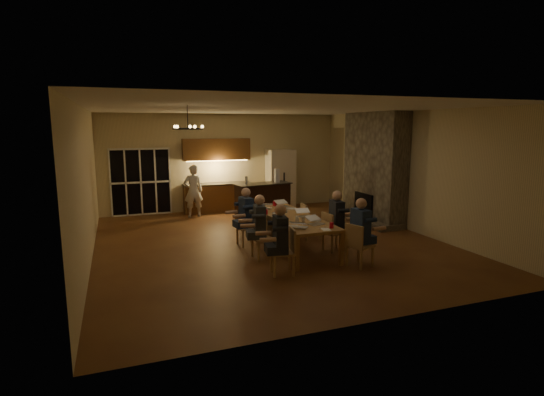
{
  "coord_description": "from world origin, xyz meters",
  "views": [
    {
      "loc": [
        -3.41,
        -9.39,
        2.8
      ],
      "look_at": [
        0.17,
        0.3,
        1.04
      ],
      "focal_mm": 28.0,
      "sensor_mm": 36.0,
      "label": 1
    }
  ],
  "objects": [
    {
      "name": "laptop_d",
      "position": [
        0.56,
        -0.73,
        0.86
      ],
      "size": [
        0.36,
        0.32,
        0.23
      ],
      "primitive_type": null,
      "rotation": [
        0.0,
        0.0,
        -0.14
      ],
      "color": "silver",
      "rests_on": "dining_table"
    },
    {
      "name": "person_left_mid",
      "position": [
        -0.61,
        -1.07,
        0.69
      ],
      "size": [
        0.7,
        0.7,
        1.38
      ],
      "primitive_type": null,
      "rotation": [
        0.0,
        0.0,
        -1.76
      ],
      "color": "#383D43",
      "rests_on": "ground"
    },
    {
      "name": "can_silver",
      "position": [
        0.29,
        -1.32,
        0.81
      ],
      "size": [
        0.06,
        0.06,
        0.12
      ],
      "primitive_type": "cylinder",
      "color": "#B2B2B7",
      "rests_on": "dining_table"
    },
    {
      "name": "mug_back",
      "position": [
        -0.03,
        0.17,
        0.8
      ],
      "size": [
        0.09,
        0.09,
        0.1
      ],
      "primitive_type": "cylinder",
      "color": "silver",
      "rests_on": "dining_table"
    },
    {
      "name": "mug_front",
      "position": [
        0.23,
        -1.11,
        0.8
      ],
      "size": [
        0.08,
        0.08,
        0.1
      ],
      "primitive_type": "cylinder",
      "color": "silver",
      "rests_on": "dining_table"
    },
    {
      "name": "redcup_near",
      "position": [
        0.64,
        -1.93,
        0.81
      ],
      "size": [
        0.08,
        0.08,
        0.12
      ],
      "primitive_type": "cylinder",
      "color": "red",
      "rests_on": "dining_table"
    },
    {
      "name": "laptop_f",
      "position": [
        0.55,
        0.51,
        0.86
      ],
      "size": [
        0.37,
        0.34,
        0.23
      ],
      "primitive_type": null,
      "rotation": [
        0.0,
        0.0,
        0.19
      ],
      "color": "silver",
      "rests_on": "dining_table"
    },
    {
      "name": "laptop_c",
      "position": [
        0.03,
        -0.54,
        0.86
      ],
      "size": [
        0.37,
        0.34,
        0.23
      ],
      "primitive_type": null,
      "rotation": [
        0.0,
        0.0,
        2.92
      ],
      "color": "silver",
      "rests_on": "dining_table"
    },
    {
      "name": "plate_left",
      "position": [
        -0.03,
        -1.56,
        0.76
      ],
      "size": [
        0.22,
        0.22,
        0.02
      ],
      "primitive_type": "cylinder",
      "color": "silver",
      "rests_on": "dining_table"
    },
    {
      "name": "person_right_near",
      "position": [
        1.17,
        -2.18,
        0.69
      ],
      "size": [
        0.64,
        0.64,
        1.38
      ],
      "primitive_type": null,
      "rotation": [
        0.0,
        0.0,
        1.64
      ],
      "color": "navy",
      "rests_on": "ground"
    },
    {
      "name": "notepad",
      "position": [
        0.47,
        -2.02,
        0.76
      ],
      "size": [
        0.2,
        0.25,
        0.01
      ],
      "primitive_type": "cube",
      "rotation": [
        0.0,
        0.0,
        -0.18
      ],
      "color": "white",
      "rests_on": "dining_table"
    },
    {
      "name": "chair_right_mid",
      "position": [
        1.13,
        -1.16,
        0.45
      ],
      "size": [
        0.48,
        0.48,
        0.89
      ],
      "primitive_type": null,
      "rotation": [
        0.0,
        0.0,
        1.67
      ],
      "color": "#A88754",
      "rests_on": "ground"
    },
    {
      "name": "bar_island",
      "position": [
        0.76,
        2.71,
        0.54
      ],
      "size": [
        1.81,
        0.94,
        1.08
      ],
      "primitive_type": "cube",
      "rotation": [
        0.0,
        0.0,
        0.15
      ],
      "color": "black",
      "rests_on": "ground"
    },
    {
      "name": "laptop_b",
      "position": [
        0.5,
        -1.52,
        0.86
      ],
      "size": [
        0.39,
        0.36,
        0.23
      ],
      "primitive_type": null,
      "rotation": [
        0.0,
        0.0,
        0.31
      ],
      "color": "silver",
      "rests_on": "dining_table"
    },
    {
      "name": "bar_bottle",
      "position": [
        0.23,
        2.69,
        1.2
      ],
      "size": [
        0.08,
        0.08,
        0.24
      ],
      "primitive_type": "cylinder",
      "color": "#99999E",
      "rests_on": "bar_island"
    },
    {
      "name": "standing_person",
      "position": [
        -1.2,
        3.63,
        0.81
      ],
      "size": [
        0.62,
        0.43,
        1.63
      ],
      "primitive_type": "imported",
      "rotation": [
        0.0,
        0.0,
        3.21
      ],
      "color": "silver",
      "rests_on": "ground"
    },
    {
      "name": "chair_left_near",
      "position": [
        -0.54,
        -2.17,
        0.45
      ],
      "size": [
        0.51,
        0.51,
        0.89
      ],
      "primitive_type": null,
      "rotation": [
        0.0,
        0.0,
        -1.74
      ],
      "color": "#A88754",
      "rests_on": "ground"
    },
    {
      "name": "chair_left_far",
      "position": [
        -0.58,
        -0.03,
        0.45
      ],
      "size": [
        0.48,
        0.48,
        0.89
      ],
      "primitive_type": null,
      "rotation": [
        0.0,
        0.0,
        -1.47
      ],
      "color": "#A88754",
      "rests_on": "ground"
    },
    {
      "name": "can_cola",
      "position": [
        0.15,
        0.83,
        0.81
      ],
      "size": [
        0.07,
        0.07,
        0.12
      ],
      "primitive_type": "cylinder",
      "color": "#3F0F0C",
      "rests_on": "dining_table"
    },
    {
      "name": "mug_mid",
      "position": [
        0.38,
        -0.1,
        0.8
      ],
      "size": [
        0.08,
        0.08,
        0.1
      ],
      "primitive_type": "cylinder",
      "color": "silver",
      "rests_on": "dining_table"
    },
    {
      "name": "refrigerator",
      "position": [
        1.9,
        4.15,
        1.0
      ],
      "size": [
        0.9,
        0.68,
        2.0
      ],
      "primitive_type": "cube",
      "color": "beige",
      "rests_on": "ground"
    },
    {
      "name": "fireplace",
      "position": [
        3.7,
        1.2,
        1.6
      ],
      "size": [
        0.58,
        2.5,
        3.2
      ],
      "primitive_type": "cube",
      "color": "#716958",
      "rests_on": "ground"
    },
    {
      "name": "laptop_e",
      "position": [
        0.08,
        0.53,
        0.86
      ],
      "size": [
        0.39,
        0.36,
        0.23
      ],
      "primitive_type": null,
      "rotation": [
        0.0,
        0.0,
        2.84
      ],
      "color": "silver",
      "rests_on": "dining_table"
    },
    {
      "name": "dining_table",
      "position": [
        0.29,
        -0.61,
        0.38
      ],
      "size": [
        1.1,
        3.11,
        0.75
      ],
      "primitive_type": "cube",
      "color": "#A27241",
      "rests_on": "ground"
    },
    {
      "name": "person_left_far",
      "position": [
        -0.59,
        -0.01,
        0.69
      ],
      "size": [
        0.66,
        0.66,
        1.38
      ],
      "primitive_type": null,
      "rotation": [
        0.0,
        0.0,
        -1.46
      ],
      "color": "navy",
      "rests_on": "ground"
    },
    {
      "name": "laptop_a",
      "position": [
        0.04,
        -1.66,
        0.86
      ],
      "size": [
        0.43,
        0.42,
        0.23
      ],
      "primitive_type": null,
      "rotation": [
        0.0,
        0.0,
        2.44
      ],
      "color": "silver",
      "rests_on": "dining_table"
    },
    {
      "name": "chair_left_mid",
      "position": [
        -0.54,
        -1.09,
        0.45
      ],
      "size": [
        0.47,
        0.47,
        0.89
      ],
      "primitive_type": null,
      "rotation": [
        0.0,
        0.0,
        -1.5
      ],
      "color": "#A88754",
      "rests_on": "ground"
    },
    {
      "name": "left_wall",
      "position": [
        -4.02,
        0.0,
        1.6
      ],
      "size": [
        0.04,
        9.0,
        3.2
      ],
      "primitive_type": "cube",
      "color": "beige",
      "rests_on": "ground"
    },
    {
      "name": "person_left_near",
      "position": [
        -0.6,
        -2.23,
        0.69
      ],
      "size": [
        0.69,
        0.69,
        1.38
      ],
      "primitive_type": null,
      "rotation": [
        0.0,
        0.0,
        -1.73
      ],
      "color": "#21232A",
      "rests_on": "ground"
    },
    {
      "name": "plate_far",
      "position": [
        0.66,
        0.2,
        0.76
      ],
      "size": [
        0.25,
        0.25,
        0.02
      ],
      "primitive_type": "cylinder",
      "color": "silver",
      "rests_on": "dining_table"
    },
    {
      "name": "right_wall",
      "position": [
        4.02,
        0.0,
        1.6
      ],
      "size": [
        0.04,
        9.0,
        3.2
      ],
      "primitive_type": "cube",
      "color": "beige",
      "rests_on": "ground"
    },
    {
      "name": "bar_blender",
      "position": [
        1.24,
        2.74,
        1.29
      ],
      "size": [
        0.15,
        0.15,
        0.42
      ],
      "primitive_type": "cube",
      "rotation": [
        0.0,
        0.0,
        -0.09
      ],
      "color": "silver",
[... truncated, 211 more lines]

